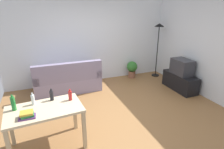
% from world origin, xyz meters
% --- Properties ---
extents(ground_plane, '(5.20, 4.40, 0.02)m').
position_xyz_m(ground_plane, '(0.00, 0.00, -0.01)').
color(ground_plane, olive).
extents(wall_rear, '(5.20, 0.10, 2.70)m').
position_xyz_m(wall_rear, '(0.00, 2.20, 1.35)').
color(wall_rear, silver).
rests_on(wall_rear, ground_plane).
extents(wall_right, '(0.10, 4.40, 2.70)m').
position_xyz_m(wall_right, '(2.60, 0.00, 1.35)').
color(wall_right, silver).
rests_on(wall_right, ground_plane).
extents(couch, '(1.84, 0.84, 0.92)m').
position_xyz_m(couch, '(-0.84, 1.59, 0.31)').
color(couch, gray).
rests_on(couch, ground_plane).
extents(tv_stand, '(0.44, 1.10, 0.48)m').
position_xyz_m(tv_stand, '(2.25, 0.49, 0.24)').
color(tv_stand, black).
rests_on(tv_stand, ground_plane).
extents(tv, '(0.41, 0.60, 0.44)m').
position_xyz_m(tv, '(2.25, 0.49, 0.70)').
color(tv, '#2D2D33').
rests_on(tv, tv_stand).
extents(torchiere_lamp, '(0.32, 0.32, 1.81)m').
position_xyz_m(torchiere_lamp, '(2.25, 1.75, 1.41)').
color(torchiere_lamp, black).
rests_on(torchiere_lamp, ground_plane).
extents(desk, '(1.25, 0.79, 0.76)m').
position_xyz_m(desk, '(-1.53, -0.62, 0.65)').
color(desk, '#C6B28E').
rests_on(desk, ground_plane).
extents(potted_plant, '(0.36, 0.36, 0.57)m').
position_xyz_m(potted_plant, '(1.39, 1.90, 0.33)').
color(potted_plant, brown).
rests_on(potted_plant, ground_plane).
extents(bottle_green, '(0.07, 0.07, 0.27)m').
position_xyz_m(bottle_green, '(-1.97, -0.51, 0.88)').
color(bottle_green, '#1E722D').
rests_on(bottle_green, desk).
extents(bottle_clear, '(0.06, 0.06, 0.22)m').
position_xyz_m(bottle_clear, '(-1.69, -0.42, 0.85)').
color(bottle_clear, silver).
rests_on(bottle_clear, desk).
extents(bottle_dark, '(0.06, 0.06, 0.22)m').
position_xyz_m(bottle_dark, '(-1.38, -0.37, 0.86)').
color(bottle_dark, black).
rests_on(bottle_dark, desk).
extents(bottle_red, '(0.06, 0.06, 0.21)m').
position_xyz_m(bottle_red, '(-1.08, -0.48, 0.85)').
color(bottle_red, '#AD2323').
rests_on(bottle_red, desk).
extents(book_stack, '(0.24, 0.18, 0.09)m').
position_xyz_m(book_stack, '(-1.77, -0.81, 0.80)').
color(book_stack, '#593372').
rests_on(book_stack, desk).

